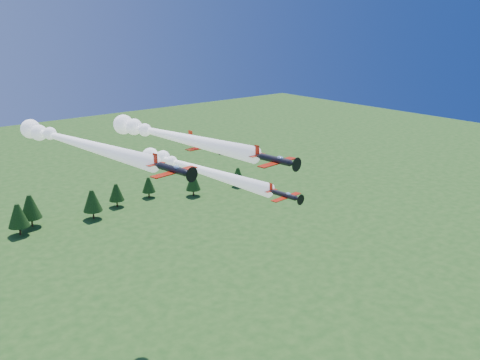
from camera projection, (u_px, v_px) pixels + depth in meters
plane_lead at (168, 135)px, 91.32m from camera, size 10.02×42.72×3.70m
plane_left at (72, 141)px, 92.55m from camera, size 11.66×47.85×3.70m
plane_right at (192, 167)px, 108.31m from camera, size 8.69×44.18×3.70m
plane_slot at (205, 144)px, 88.93m from camera, size 7.97×8.67×2.80m
treeline at (42, 210)px, 179.91m from camera, size 166.61×16.46×11.24m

